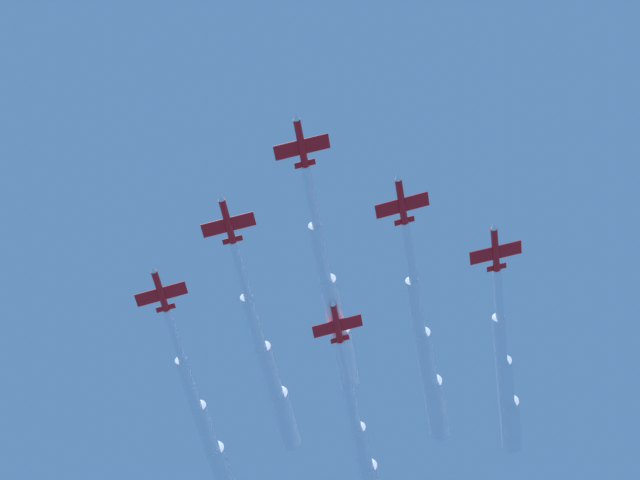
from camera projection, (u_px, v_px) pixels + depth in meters
jet_lead at (334, 309)px, 211.86m from camera, size 20.17×57.96×4.14m
jet_port_inner at (427, 362)px, 218.11m from camera, size 21.65×59.68×4.16m
jet_starboard_inner at (271, 374)px, 220.57m from camera, size 21.28×58.66×4.12m
jet_port_mid at (506, 384)px, 222.14m from camera, size 19.19×53.70×4.09m
jet_starboard_mid at (207, 431)px, 229.31m from camera, size 20.84×58.77×4.22m
jet_port_outer at (363, 450)px, 233.54m from camera, size 19.90×55.75×4.15m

